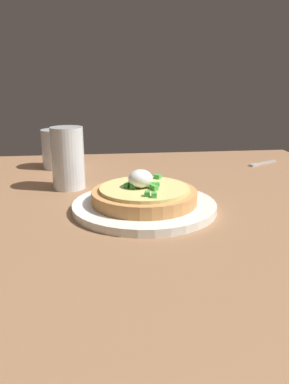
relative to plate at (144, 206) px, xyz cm
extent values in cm
cube|color=#8F6544|center=(-0.19, 6.48, -2.12)|extent=(103.77, 89.66, 2.88)
cylinder|color=white|center=(0.00, 0.00, 0.00)|extent=(25.60, 25.60, 1.37)
cylinder|color=tan|center=(0.00, 0.00, 1.82)|extent=(18.66, 18.66, 2.26)
cylinder|color=#D9D27C|center=(0.00, 0.00, 3.23)|extent=(15.89, 15.89, 0.57)
ellipsoid|color=white|center=(-0.10, -0.70, 5.11)|extent=(4.33, 4.33, 3.19)
cube|color=green|center=(0.62, 1.23, 3.92)|extent=(1.44, 1.09, 0.80)
cube|color=#368B37|center=(-2.60, -1.93, 3.92)|extent=(1.14, 1.46, 0.80)
cube|color=green|center=(-5.62, 3.16, 3.92)|extent=(1.43, 1.50, 0.80)
cube|color=green|center=(-0.68, -3.01, 3.92)|extent=(1.50, 1.42, 0.80)
cube|color=green|center=(1.79, 1.52, 3.92)|extent=(1.50, 1.25, 0.80)
cube|color=green|center=(5.01, -0.17, 3.92)|extent=(1.43, 1.08, 0.80)
cube|color=green|center=(-0.27, 1.96, 3.92)|extent=(1.03, 1.41, 0.80)
cube|color=green|center=(-5.62, -0.51, 3.92)|extent=(1.46, 1.48, 0.80)
cube|color=#30892B|center=(0.48, -2.29, 3.92)|extent=(1.39, 0.98, 0.80)
cube|color=green|center=(5.77, 0.86, 3.92)|extent=(1.35, 0.91, 0.80)
cylinder|color=silver|center=(-35.62, -18.10, 4.24)|extent=(8.13, 8.13, 9.86)
cylinder|color=#3D1917|center=(-35.62, -18.10, 2.00)|extent=(7.15, 7.15, 4.56)
cylinder|color=silver|center=(-15.94, -14.19, 5.79)|extent=(6.77, 6.77, 12.94)
cylinder|color=#33151A|center=(-15.94, -14.19, 4.30)|extent=(5.96, 5.96, 9.17)
cube|color=#B7B7BC|center=(-33.68, 37.66, -0.43)|extent=(4.17, 6.88, 0.50)
cube|color=#B7B7BC|center=(-31.18, 33.15, -0.43)|extent=(2.58, 3.13, 0.50)
camera|label=1|loc=(64.59, -7.90, 22.48)|focal=36.14mm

